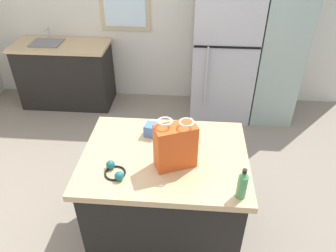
{
  "coord_description": "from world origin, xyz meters",
  "views": [
    {
      "loc": [
        0.4,
        -2.13,
        2.46
      ],
      "look_at": [
        0.23,
        -0.01,
        0.98
      ],
      "focal_mm": 34.08,
      "sensor_mm": 36.0,
      "label": 1
    }
  ],
  "objects_px": {
    "shopping_bag": "(175,146)",
    "bottle": "(242,185)",
    "small_box": "(152,130)",
    "refrigerator": "(223,53)",
    "tall_cabinet": "(280,40)",
    "ear_defenders": "(115,171)",
    "kitchen_island": "(165,197)"
  },
  "relations": [
    {
      "from": "tall_cabinet",
      "to": "shopping_bag",
      "type": "bearing_deg",
      "value": -117.48
    },
    {
      "from": "shopping_bag",
      "to": "small_box",
      "type": "bearing_deg",
      "value": 121.11
    },
    {
      "from": "refrigerator",
      "to": "tall_cabinet",
      "type": "relative_size",
      "value": 0.82
    },
    {
      "from": "tall_cabinet",
      "to": "small_box",
      "type": "relative_size",
      "value": 20.07
    },
    {
      "from": "small_box",
      "to": "ear_defenders",
      "type": "relative_size",
      "value": 0.51
    },
    {
      "from": "shopping_bag",
      "to": "bottle",
      "type": "relative_size",
      "value": 1.65
    },
    {
      "from": "kitchen_island",
      "to": "bottle",
      "type": "xyz_separation_m",
      "value": [
        0.52,
        -0.37,
        0.56
      ]
    },
    {
      "from": "shopping_bag",
      "to": "ear_defenders",
      "type": "bearing_deg",
      "value": -162.44
    },
    {
      "from": "ear_defenders",
      "to": "kitchen_island",
      "type": "bearing_deg",
      "value": 35.65
    },
    {
      "from": "refrigerator",
      "to": "ear_defenders",
      "type": "height_order",
      "value": "refrigerator"
    },
    {
      "from": "bottle",
      "to": "small_box",
      "type": "bearing_deg",
      "value": 136.31
    },
    {
      "from": "ear_defenders",
      "to": "small_box",
      "type": "bearing_deg",
      "value": 67.04
    },
    {
      "from": "shopping_bag",
      "to": "bottle",
      "type": "distance_m",
      "value": 0.51
    },
    {
      "from": "small_box",
      "to": "ear_defenders",
      "type": "bearing_deg",
      "value": -112.96
    },
    {
      "from": "tall_cabinet",
      "to": "small_box",
      "type": "height_order",
      "value": "tall_cabinet"
    },
    {
      "from": "refrigerator",
      "to": "ear_defenders",
      "type": "distance_m",
      "value": 2.54
    },
    {
      "from": "shopping_bag",
      "to": "bottle",
      "type": "bearing_deg",
      "value": -31.79
    },
    {
      "from": "refrigerator",
      "to": "bottle",
      "type": "relative_size",
      "value": 7.76
    },
    {
      "from": "refrigerator",
      "to": "bottle",
      "type": "xyz_separation_m",
      "value": [
        -0.06,
        -2.52,
        0.15
      ]
    },
    {
      "from": "small_box",
      "to": "tall_cabinet",
      "type": "bearing_deg",
      "value": 54.16
    },
    {
      "from": "refrigerator",
      "to": "shopping_bag",
      "type": "height_order",
      "value": "refrigerator"
    },
    {
      "from": "kitchen_island",
      "to": "refrigerator",
      "type": "bearing_deg",
      "value": 75.11
    },
    {
      "from": "refrigerator",
      "to": "ear_defenders",
      "type": "xyz_separation_m",
      "value": [
        -0.9,
        -2.38,
        0.07
      ]
    },
    {
      "from": "small_box",
      "to": "shopping_bag",
      "type": "bearing_deg",
      "value": -58.89
    },
    {
      "from": "refrigerator",
      "to": "small_box",
      "type": "relative_size",
      "value": 16.5
    },
    {
      "from": "shopping_bag",
      "to": "small_box",
      "type": "distance_m",
      "value": 0.42
    },
    {
      "from": "small_box",
      "to": "bottle",
      "type": "xyz_separation_m",
      "value": [
        0.64,
        -0.61,
        0.05
      ]
    },
    {
      "from": "tall_cabinet",
      "to": "small_box",
      "type": "bearing_deg",
      "value": -125.84
    },
    {
      "from": "refrigerator",
      "to": "shopping_bag",
      "type": "relative_size",
      "value": 4.69
    },
    {
      "from": "small_box",
      "to": "ear_defenders",
      "type": "distance_m",
      "value": 0.51
    },
    {
      "from": "kitchen_island",
      "to": "shopping_bag",
      "type": "distance_m",
      "value": 0.64
    },
    {
      "from": "kitchen_island",
      "to": "small_box",
      "type": "bearing_deg",
      "value": 117.4
    }
  ]
}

